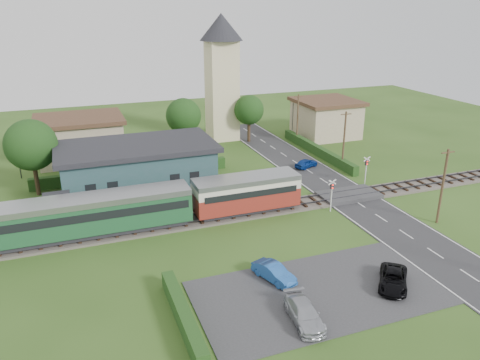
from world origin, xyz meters
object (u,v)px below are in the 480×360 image
object	(u,v)px
church_tower	(222,68)
house_west	(80,138)
pedestrian_far	(89,210)
car_on_road	(306,163)
crossing_signal_near	(332,191)
car_park_blue	(274,272)
crossing_signal_far	(366,167)
train	(56,219)
equipment_hut	(58,209)
car_park_silver	(304,313)
car_park_dark	(393,279)
pedestrian_near	(234,190)
station_building	(138,168)
house_east	(326,118)

from	to	relation	value
church_tower	house_west	size ratio (longest dim) A/B	1.63
pedestrian_far	car_on_road	bearing A→B (deg)	-58.87
crossing_signal_near	car_park_blue	world-z (taller)	crossing_signal_near
church_tower	crossing_signal_far	xyz separation A→B (m)	(8.60, -23.61, -8.08)
train	church_tower	distance (m)	35.72
car_on_road	car_park_blue	distance (m)	25.47
equipment_hut	pedestrian_far	bearing A→B (deg)	-7.63
car_park_silver	car_park_dark	size ratio (longest dim) A/B	1.02
house_west	crossing_signal_near	distance (m)	33.22
car_park_dark	car_park_silver	bearing A→B (deg)	-131.53
house_west	pedestrian_near	bearing A→B (deg)	-55.99
station_building	crossing_signal_far	xyz separation A→B (m)	(23.60, -6.60, -0.55)
car_park_silver	pedestrian_near	size ratio (longest dim) A/B	2.59
church_tower	pedestrian_near	world-z (taller)	church_tower
station_building	car_park_dark	size ratio (longest dim) A/B	3.96
car_park_dark	pedestrian_far	xyz separation A→B (m)	(-19.18, 18.06, 0.70)
church_tower	house_west	xyz separation A→B (m)	(-20.00, -3.00, -7.43)
pedestrian_near	equipment_hut	bearing A→B (deg)	15.96
church_tower	car_park_dark	world-z (taller)	church_tower
house_east	pedestrian_far	bearing A→B (deg)	-151.60
church_tower	equipment_hut	bearing A→B (deg)	-135.25
car_on_road	car_park_dark	world-z (taller)	car_park_dark
train	crossing_signal_far	bearing A→B (deg)	4.31
station_building	car_park_blue	bearing A→B (deg)	-72.93
car_park_blue	car_park_dark	size ratio (longest dim) A/B	0.89
crossing_signal_far	car_park_dark	bearing A→B (deg)	-119.20
house_east	car_on_road	bearing A→B (deg)	-128.49
crossing_signal_near	crossing_signal_far	world-z (taller)	same
pedestrian_near	pedestrian_far	distance (m)	13.93
equipment_hut	train	bearing A→B (deg)	-92.32
crossing_signal_near	car_park_dark	size ratio (longest dim) A/B	0.81
house_west	car_on_road	distance (m)	28.62
house_west	car_on_road	world-z (taller)	house_west
train	pedestrian_far	xyz separation A→B (m)	(2.72, 2.85, -0.84)
car_on_road	crossing_signal_far	bearing A→B (deg)	-178.08
crossing_signal_far	train	bearing A→B (deg)	-175.69
train	equipment_hut	bearing A→B (deg)	87.68
car_park_blue	car_on_road	bearing A→B (deg)	37.21
crossing_signal_near	crossing_signal_far	bearing A→B (deg)	33.69
equipment_hut	pedestrian_far	xyz separation A→B (m)	(2.59, -0.35, -0.41)
station_building	church_tower	size ratio (longest dim) A/B	0.91
car_park_blue	car_park_dark	world-z (taller)	car_park_blue
church_tower	car_park_dark	distance (m)	42.32
train	crossing_signal_far	distance (m)	31.82
station_building	equipment_hut	bearing A→B (deg)	-144.08
crossing_signal_far	crossing_signal_near	bearing A→B (deg)	-146.31
church_tower	crossing_signal_far	bearing A→B (deg)	-69.98
equipment_hut	house_west	size ratio (longest dim) A/B	0.24
house_west	pedestrian_far	bearing A→B (deg)	-91.16
pedestrian_near	church_tower	bearing A→B (deg)	-88.92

